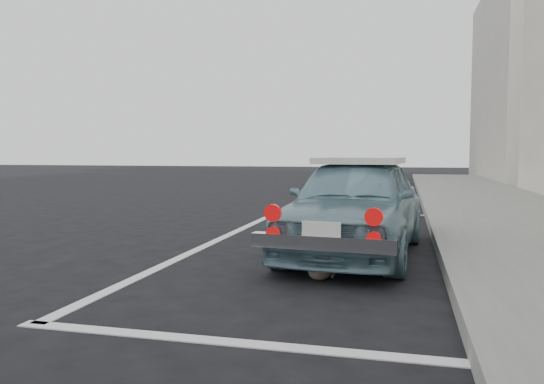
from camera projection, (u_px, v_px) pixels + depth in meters
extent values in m
plane|color=black|center=(193.00, 313.00, 3.76)|extent=(80.00, 80.00, 0.00)
cube|color=#B2ACA2|center=(532.00, 82.00, 21.27)|extent=(3.50, 10.00, 8.00)
cube|color=silver|center=(239.00, 343.00, 3.16)|extent=(3.00, 0.12, 0.01)
cube|color=silver|center=(352.00, 213.00, 9.93)|extent=(3.00, 0.12, 0.01)
cube|color=silver|center=(218.00, 240.00, 6.88)|extent=(0.12, 7.00, 0.01)
imported|color=#6D95A3|center=(356.00, 205.00, 5.94)|extent=(1.58, 3.36, 1.11)
cube|color=silver|center=(361.00, 161.00, 6.21)|extent=(1.02, 1.31, 0.07)
cube|color=silver|center=(322.00, 243.00, 4.46)|extent=(1.25, 0.23, 0.12)
cube|color=white|center=(321.00, 232.00, 4.41)|extent=(0.33, 0.05, 0.17)
cylinder|color=red|center=(273.00, 213.00, 4.56)|extent=(0.15, 0.05, 0.15)
cylinder|color=red|center=(374.00, 217.00, 4.27)|extent=(0.15, 0.05, 0.15)
cylinder|color=red|center=(273.00, 234.00, 4.57)|extent=(0.12, 0.05, 0.12)
cylinder|color=red|center=(374.00, 239.00, 4.29)|extent=(0.12, 0.05, 0.12)
ellipsoid|color=#6C6252|center=(321.00, 269.00, 4.74)|extent=(0.29, 0.35, 0.18)
sphere|color=#6C6252|center=(313.00, 265.00, 4.63)|extent=(0.11, 0.11, 0.11)
cone|color=#6C6252|center=(310.00, 258.00, 4.65)|extent=(0.04, 0.04, 0.04)
cone|color=#6C6252|center=(316.00, 259.00, 4.61)|extent=(0.04, 0.04, 0.04)
cylinder|color=#6C6252|center=(334.00, 274.00, 4.84)|extent=(0.03, 0.19, 0.03)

